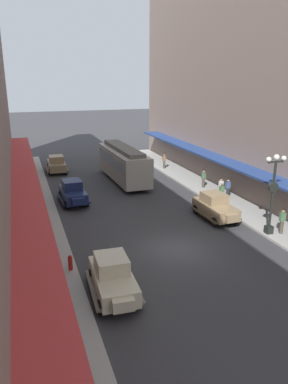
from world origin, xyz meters
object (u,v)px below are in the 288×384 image
at_px(parked_car_2, 73,192).
at_px(streetcar, 123,162).
at_px(parked_car_3, 113,276).
at_px(pedestrian_4, 164,161).
at_px(pedestrian_0, 228,188).
at_px(pedestrian_1, 282,221).
at_px(pedestrian_2, 203,178).
at_px(fire_hydrant, 70,262).
at_px(lamp_post_with_clock, 273,191).
at_px(parked_car_1, 57,164).
at_px(parked_car_0, 215,206).
at_px(pedestrian_5, 222,193).
at_px(pedestrian_3, 221,187).

distance_m(parked_car_2, streetcar, 7.62).
xyz_separation_m(parked_car_3, pedestrian_4, (11.51, 22.15, 0.07)).
distance_m(streetcar, pedestrian_0, 10.69).
height_order(pedestrian_1, pedestrian_2, same).
relative_size(parked_car_2, fire_hydrant, 5.25).
bearing_deg(parked_car_3, lamp_post_with_clock, 16.57).
bearing_deg(parked_car_3, pedestrian_0, 40.20).
bearing_deg(parked_car_1, parked_car_2, -89.38).
bearing_deg(streetcar, parked_car_1, 134.72).
bearing_deg(streetcar, pedestrian_4, 29.80).
bearing_deg(parked_car_0, pedestrian_5, 51.73).
height_order(parked_car_1, pedestrian_0, parked_car_1).
xyz_separation_m(parked_car_2, fire_hydrant, (-1.84, -11.28, -0.38)).
xyz_separation_m(lamp_post_with_clock, pedestrian_3, (0.93, 7.65, -1.97)).
distance_m(parked_car_0, pedestrian_4, 15.19).
relative_size(pedestrian_0, pedestrian_1, 1.00).
bearing_deg(pedestrian_0, lamp_post_with_clock, -100.53).
xyz_separation_m(fire_hydrant, pedestrian_4, (13.10, 19.45, 0.45)).
relative_size(pedestrian_0, pedestrian_2, 1.00).
bearing_deg(parked_car_0, fire_hydrant, -158.08).
xyz_separation_m(streetcar, pedestrian_5, (5.43, -9.32, -0.91)).
xyz_separation_m(streetcar, pedestrian_2, (6.13, -4.93, -0.89)).
bearing_deg(pedestrian_2, pedestrian_5, -99.07).
xyz_separation_m(fire_hydrant, pedestrian_1, (13.49, 0.35, 0.45)).
height_order(pedestrian_1, pedestrian_3, same).
bearing_deg(parked_car_0, parked_car_3, -142.82).
height_order(parked_car_2, pedestrian_3, parked_car_2).
bearing_deg(pedestrian_4, parked_car_3, -117.46).
height_order(parked_car_3, pedestrian_4, parked_car_3).
distance_m(parked_car_3, fire_hydrant, 3.16).
height_order(parked_car_2, pedestrian_2, parked_car_2).
distance_m(lamp_post_with_clock, pedestrian_2, 10.93).
bearing_deg(pedestrian_5, pedestrian_4, 89.38).
distance_m(pedestrian_4, pedestrian_5, 12.51).
height_order(parked_car_2, parked_car_3, same).
xyz_separation_m(parked_car_0, parked_car_2, (-9.13, 6.87, 0.00)).
relative_size(pedestrian_1, pedestrian_2, 1.00).
bearing_deg(pedestrian_3, pedestrian_0, -43.58).
relative_size(parked_car_0, parked_car_2, 1.00).
relative_size(parked_car_3, lamp_post_with_clock, 0.84).
bearing_deg(parked_car_1, pedestrian_1, -61.63).
bearing_deg(fire_hydrant, pedestrian_0, 29.18).
xyz_separation_m(parked_car_0, parked_car_3, (-9.38, -7.11, 0.00)).
height_order(pedestrian_2, pedestrian_5, pedestrian_2).
bearing_deg(parked_car_1, pedestrian_5, -53.49).
bearing_deg(pedestrian_2, pedestrian_0, -82.91).
bearing_deg(streetcar, parked_car_3, -107.40).
relative_size(parked_car_1, fire_hydrant, 5.22).
distance_m(pedestrian_1, pedestrian_5, 6.62).
bearing_deg(pedestrian_0, streetcar, 128.03).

